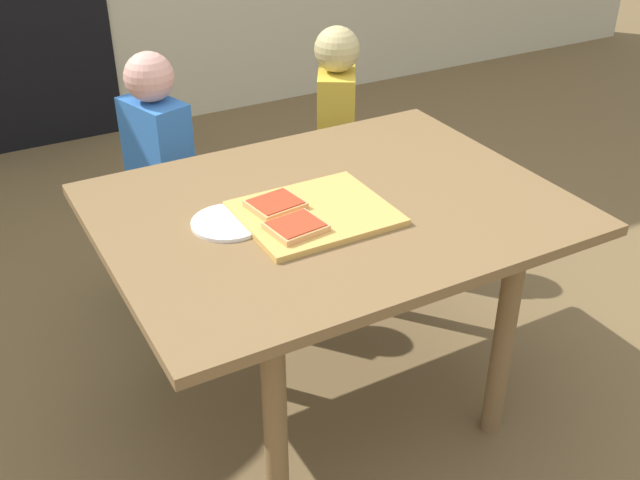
# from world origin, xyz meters

# --- Properties ---
(ground_plane) EXTENTS (16.00, 16.00, 0.00)m
(ground_plane) POSITION_xyz_m (0.00, 0.00, 0.00)
(ground_plane) COLOR brown
(dining_table) EXTENTS (1.24, 0.96, 0.70)m
(dining_table) POSITION_xyz_m (0.00, 0.00, 0.61)
(dining_table) COLOR brown
(dining_table) RESTS_ON ground
(cutting_board) EXTENTS (0.39, 0.33, 0.02)m
(cutting_board) POSITION_xyz_m (-0.07, -0.04, 0.71)
(cutting_board) COLOR gold
(cutting_board) RESTS_ON dining_table
(pizza_slice_near_left) EXTENTS (0.15, 0.13, 0.02)m
(pizza_slice_near_left) POSITION_xyz_m (-0.16, -0.10, 0.72)
(pizza_slice_near_left) COLOR #E8A160
(pizza_slice_near_left) RESTS_ON cutting_board
(pizza_slice_far_left) EXTENTS (0.15, 0.13, 0.02)m
(pizza_slice_far_left) POSITION_xyz_m (-0.16, 0.03, 0.72)
(pizza_slice_far_left) COLOR #E8A160
(pizza_slice_far_left) RESTS_ON cutting_board
(plate_white_left) EXTENTS (0.20, 0.20, 0.01)m
(plate_white_left) POSITION_xyz_m (-0.29, 0.03, 0.70)
(plate_white_left) COLOR white
(plate_white_left) RESTS_ON dining_table
(child_left) EXTENTS (0.20, 0.27, 0.95)m
(child_left) POSITION_xyz_m (-0.24, 0.79, 0.54)
(child_left) COLOR #41475F
(child_left) RESTS_ON ground
(child_right) EXTENTS (0.24, 0.28, 0.94)m
(child_right) POSITION_xyz_m (0.47, 0.79, 0.54)
(child_right) COLOR #3E2346
(child_right) RESTS_ON ground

